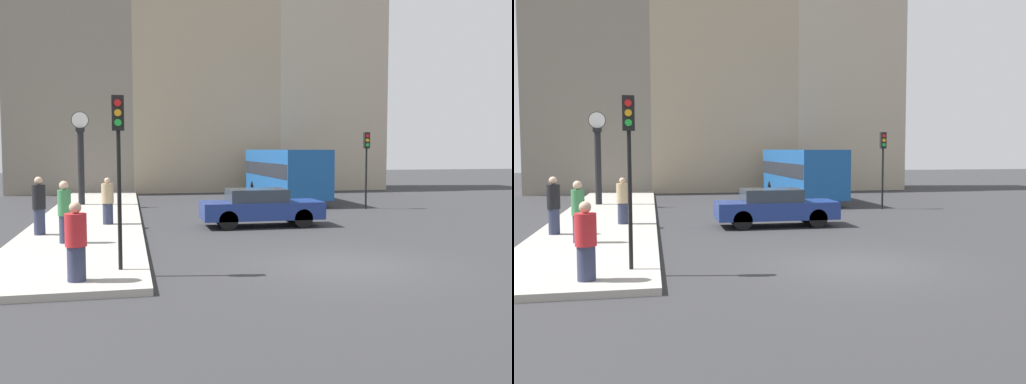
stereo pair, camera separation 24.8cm
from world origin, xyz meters
The scene contains 12 objects.
ground_plane centered at (0.00, 0.00, 0.00)m, with size 120.00×120.00×0.00m, color #2D2D30.
sidewalk_corner centered at (-6.56, 10.89, 0.08)m, with size 3.81×25.78×0.16m, color #A39E93.
building_row centered at (0.40, 26.30, 7.32)m, with size 24.91×5.00×16.22m.
sedan_car centered at (-0.41, 7.26, 0.71)m, with size 4.37×1.74×1.37m.
bus_distant centered at (3.30, 17.47, 1.59)m, with size 2.33×9.71×2.79m.
traffic_light_near centered at (-5.28, -0.11, 2.88)m, with size 0.26×0.24×3.81m.
traffic_light_far centered at (5.83, 12.09, 2.59)m, with size 0.26×0.24×3.61m.
street_clock centered at (-7.29, 15.61, 2.35)m, with size 0.81×0.39×4.45m.
pedestrian_green_hoodie centered at (-6.86, 3.90, 1.05)m, with size 0.36×0.36×1.76m.
pedestrian_black_jacket centered at (-7.79, 5.73, 1.06)m, with size 0.40×0.40×1.80m.
pedestrian_red_top centered at (-6.13, -1.05, 0.94)m, with size 0.43×0.43×1.61m.
pedestrian_tan_coat centered at (-5.81, 7.86, 0.97)m, with size 0.42×0.42×1.65m.
Camera 2 is at (-4.84, -12.91, 2.80)m, focal length 40.00 mm.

